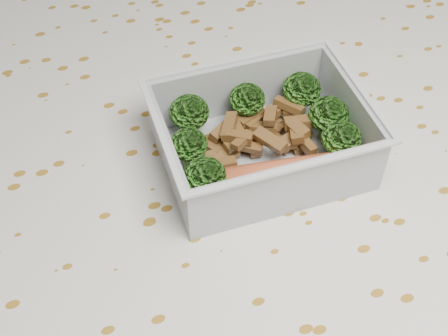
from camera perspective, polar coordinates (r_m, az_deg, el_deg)
name	(u,v)px	position (r m, az deg, el deg)	size (l,w,h in m)	color
dining_table	(220,261)	(0.55, -0.41, -8.53)	(1.40, 0.90, 0.75)	brown
tablecloth	(219,227)	(0.51, -0.44, -5.42)	(1.46, 0.96, 0.19)	white
lunch_container	(261,143)	(0.49, 3.45, 2.31)	(0.17, 0.13, 0.06)	silver
broccoli_florets	(262,124)	(0.49, 3.48, 4.02)	(0.14, 0.10, 0.04)	#608C3F
meat_pile	(262,133)	(0.50, 3.53, 3.22)	(0.10, 0.07, 0.03)	brown
sausage	(282,175)	(0.47, 5.29, -0.64)	(0.14, 0.05, 0.02)	#CA5730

